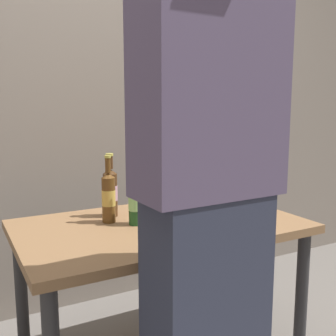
{
  "coord_description": "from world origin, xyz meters",
  "views": [
    {
      "loc": [
        -0.82,
        -1.59,
        1.27
      ],
      "look_at": [
        0.04,
        0.0,
        0.98
      ],
      "focal_mm": 43.25,
      "sensor_mm": 36.0,
      "label": 1
    }
  ],
  "objects": [
    {
      "name": "desk",
      "position": [
        0.0,
        0.0,
        0.64
      ],
      "size": [
        1.27,
        0.77,
        0.73
      ],
      "color": "olive",
      "rests_on": "ground"
    },
    {
      "name": "beer_bottle_dark",
      "position": [
        -0.2,
        0.12,
        0.85
      ],
      "size": [
        0.06,
        0.06,
        0.31
      ],
      "color": "brown",
      "rests_on": "desk"
    },
    {
      "name": "beer_bottle_green",
      "position": [
        -0.11,
        0.03,
        0.84
      ],
      "size": [
        0.07,
        0.07,
        0.29
      ],
      "color": "#1E5123",
      "rests_on": "desk"
    },
    {
      "name": "laptop",
      "position": [
        0.41,
        0.1,
        0.78
      ],
      "size": [
        0.34,
        0.31,
        0.21
      ],
      "color": "#B7BABC",
      "rests_on": "desk"
    },
    {
      "name": "person_figure",
      "position": [
        -0.13,
        -0.58,
        0.93
      ],
      "size": [
        0.46,
        0.29,
        1.84
      ],
      "color": "#2D3347",
      "rests_on": "ground"
    },
    {
      "name": "back_wall",
      "position": [
        0.0,
        0.88,
        1.3
      ],
      "size": [
        6.0,
        0.1,
        2.6
      ],
      "primitive_type": "cube",
      "color": "gray",
      "rests_on": "ground"
    },
    {
      "name": "beer_bottle_brown",
      "position": [
        -0.16,
        0.21,
        0.86
      ],
      "size": [
        0.07,
        0.07,
        0.31
      ],
      "color": "#472B14",
      "rests_on": "desk"
    }
  ]
}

